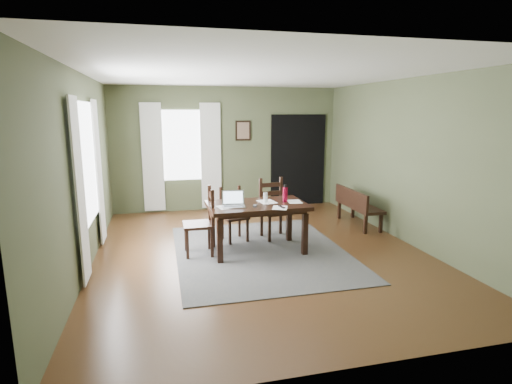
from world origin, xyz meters
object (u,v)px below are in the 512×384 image
object	(u,v)px
dining_table	(257,210)
chair_back_right	(274,209)
water_bottle	(285,194)
laptop	(233,202)
bench	(356,204)
chair_end	(202,222)
chair_back_left	(233,215)

from	to	relation	value
dining_table	chair_back_right	world-z (taller)	chair_back_right
water_bottle	laptop	bearing A→B (deg)	-172.70
dining_table	bench	xyz separation A→B (m)	(2.20, 0.97, -0.25)
chair_end	chair_back_right	xyz separation A→B (m)	(1.30, 0.56, -0.00)
bench	laptop	size ratio (longest dim) A/B	3.47
chair_back_right	water_bottle	world-z (taller)	same
dining_table	chair_back_left	bearing A→B (deg)	111.06
chair_back_right	chair_back_left	bearing A→B (deg)	172.34
water_bottle	chair_back_left	bearing A→B (deg)	140.85
bench	dining_table	bearing A→B (deg)	113.86
chair_back_left	chair_back_right	bearing A→B (deg)	-14.37
chair_end	water_bottle	world-z (taller)	chair_end
dining_table	water_bottle	size ratio (longest dim) A/B	5.71
dining_table	chair_back_right	size ratio (longest dim) A/B	1.50
chair_back_left	bench	world-z (taller)	chair_back_left
chair_back_left	chair_back_right	distance (m)	0.72
chair_back_right	dining_table	bearing A→B (deg)	-133.01
bench	chair_back_left	bearing A→B (deg)	97.96
bench	laptop	xyz separation A→B (m)	(-2.58, -1.04, 0.40)
dining_table	chair_back_left	size ratio (longest dim) A/B	1.70
bench	chair_back_right	bearing A→B (deg)	101.42
chair_end	chair_back_right	bearing A→B (deg)	113.40
chair_back_right	bench	bearing A→B (deg)	4.49
dining_table	laptop	world-z (taller)	laptop
dining_table	chair_back_left	world-z (taller)	chair_back_left
laptop	chair_end	bearing A→B (deg)	171.17
water_bottle	dining_table	bearing A→B (deg)	-175.13
chair_back_right	water_bottle	xyz separation A→B (m)	(0.01, -0.58, 0.39)
dining_table	bench	bearing A→B (deg)	22.32
chair_back_left	laptop	world-z (taller)	laptop
chair_end	laptop	distance (m)	0.58
dining_table	chair_back_left	xyz separation A→B (m)	(-0.26, 0.63, -0.23)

